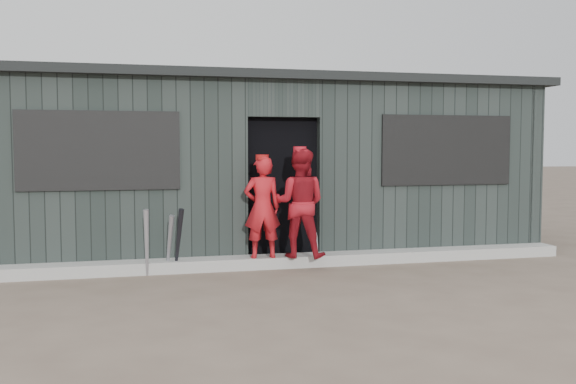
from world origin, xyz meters
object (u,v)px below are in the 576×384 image
object	(u,v)px
bat_mid	(169,244)
dugout	(262,167)
bat_right	(178,241)
player_red_right	(300,203)
bat_left	(147,243)
player_red_left	(262,207)
player_grey_back	(326,214)

from	to	relation	value
bat_mid	dugout	bearing A→B (deg)	48.94
bat_right	bat_mid	bearing A→B (deg)	157.67
bat_right	dugout	size ratio (longest dim) A/B	0.10
bat_mid	bat_right	xyz separation A→B (m)	(0.11, -0.04, 0.04)
player_red_right	dugout	bearing A→B (deg)	-62.66
bat_left	bat_mid	xyz separation A→B (m)	(0.28, 0.13, -0.04)
bat_left	bat_right	xyz separation A→B (m)	(0.39, 0.08, -0.00)
player_red_left	dugout	xyz separation A→B (m)	(0.37, 1.79, 0.48)
bat_mid	bat_right	bearing A→B (deg)	-22.33
player_grey_back	player_red_left	bearing A→B (deg)	25.94
bat_right	dugout	bearing A→B (deg)	51.67
player_grey_back	dugout	distance (m)	1.59
player_red_left	player_red_right	world-z (taller)	player_red_right
dugout	player_red_left	bearing A→B (deg)	-101.55
bat_left	player_red_right	xyz separation A→B (m)	(1.96, 0.06, 0.44)
player_grey_back	dugout	size ratio (longest dim) A/B	0.16
bat_right	player_red_left	distance (m)	1.16
player_red_left	dugout	distance (m)	1.89
bat_mid	player_red_right	xyz separation A→B (m)	(1.68, -0.07, 0.49)
bat_right	player_red_right	world-z (taller)	player_red_right
bat_left	player_red_right	size ratio (longest dim) A/B	0.59
bat_right	player_red_left	xyz separation A→B (m)	(1.09, 0.05, 0.39)
player_red_right	player_grey_back	size ratio (longest dim) A/B	1.11
bat_mid	player_red_left	world-z (taller)	player_red_left
bat_left	player_red_right	bearing A→B (deg)	1.77
bat_right	bat_left	bearing A→B (deg)	-168.07
bat_mid	player_red_left	distance (m)	1.27
bat_left	player_red_left	size ratio (longest dim) A/B	0.64
player_red_left	dugout	bearing A→B (deg)	-101.08
bat_left	dugout	distance (m)	2.80
bat_right	player_red_left	size ratio (longest dim) A/B	0.65
player_red_left	bat_right	bearing A→B (deg)	3.05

